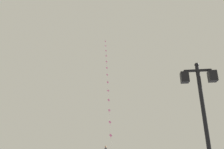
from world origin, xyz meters
The scene contains 2 objects.
twin_lantern_lamp_post centered at (3.45, 6.55, 3.11)m, with size 1.27×0.28×4.48m.
kite_train centered at (-3.86, 30.89, 12.18)m, with size 3.85×15.88×23.66m.
Camera 1 is at (1.28, -1.04, 1.44)m, focal length 33.24 mm.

